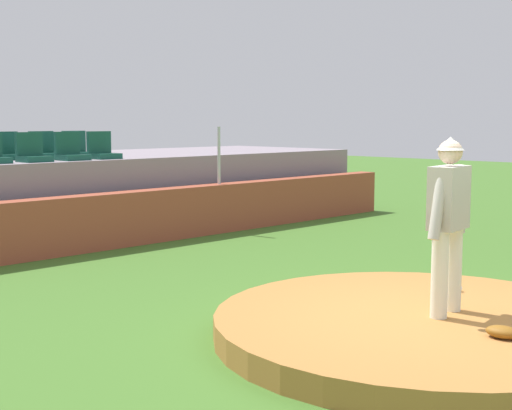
% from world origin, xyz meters
% --- Properties ---
extents(ground_plane, '(60.00, 60.00, 0.00)m').
position_xyz_m(ground_plane, '(0.00, 0.00, 0.00)').
color(ground_plane, '#3F6D25').
extents(pitchers_mound, '(4.13, 4.13, 0.25)m').
position_xyz_m(pitchers_mound, '(0.00, 0.00, 0.12)').
color(pitchers_mound, '#AB7236').
rests_on(pitchers_mound, ground_plane).
extents(pitcher, '(0.75, 0.31, 1.74)m').
position_xyz_m(pitcher, '(0.19, -0.13, 1.26)').
color(pitcher, white).
rests_on(pitcher, pitchers_mound).
extents(baseball, '(0.07, 0.07, 0.07)m').
position_xyz_m(baseball, '(1.14, 0.26, 0.28)').
color(baseball, white).
rests_on(baseball, pitchers_mound).
extents(fielding_glove, '(0.24, 0.33, 0.11)m').
position_xyz_m(fielding_glove, '(-0.17, -0.91, 0.30)').
color(fielding_glove, brown).
rests_on(fielding_glove, pitchers_mound).
extents(brick_barrier, '(16.29, 0.40, 0.93)m').
position_xyz_m(brick_barrier, '(0.00, 6.62, 0.46)').
color(brick_barrier, '#9F4831').
rests_on(brick_barrier, ground_plane).
extents(fence_post_right, '(0.06, 0.06, 1.10)m').
position_xyz_m(fence_post_right, '(3.32, 6.62, 1.48)').
color(fence_post_right, silver).
rests_on(fence_post_right, brick_barrier).
extents(stadium_chair_2, '(0.48, 0.44, 0.50)m').
position_xyz_m(stadium_chair_2, '(-0.02, 7.65, 1.61)').
color(stadium_chair_2, '#154C3C').
rests_on(stadium_chair_2, bleacher_platform).
extents(stadium_chair_3, '(0.48, 0.44, 0.50)m').
position_xyz_m(stadium_chair_3, '(0.72, 7.65, 1.61)').
color(stadium_chair_3, '#154C3C').
rests_on(stadium_chair_3, bleacher_platform).
extents(stadium_chair_4, '(0.48, 0.44, 0.50)m').
position_xyz_m(stadium_chair_4, '(1.39, 7.67, 1.61)').
color(stadium_chair_4, '#154C3C').
rests_on(stadium_chair_4, bleacher_platform).
extents(stadium_chair_7, '(0.48, 0.44, 0.50)m').
position_xyz_m(stadium_chair_7, '(-0.01, 8.56, 1.61)').
color(stadium_chair_7, '#154C3C').
rests_on(stadium_chair_7, bleacher_platform).
extents(stadium_chair_8, '(0.48, 0.44, 0.50)m').
position_xyz_m(stadium_chair_8, '(0.71, 8.56, 1.61)').
color(stadium_chair_8, '#154C3C').
rests_on(stadium_chair_8, bleacher_platform).
extents(stadium_chair_9, '(0.48, 0.44, 0.50)m').
position_xyz_m(stadium_chair_9, '(1.41, 8.56, 1.61)').
color(stadium_chair_9, '#154C3C').
rests_on(stadium_chair_9, bleacher_platform).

